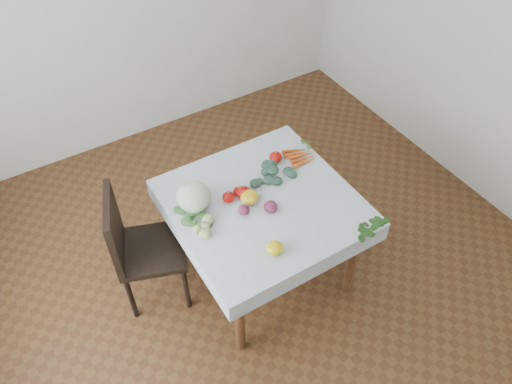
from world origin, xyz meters
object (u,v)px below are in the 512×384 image
chair (136,244)px  heirloom_back (249,197)px  carrot_bunch (302,156)px  table (263,212)px  cabbage (194,197)px

chair → heirloom_back: chair is taller
heirloom_back → carrot_bunch: bearing=18.0°
carrot_bunch → heirloom_back: bearing=-162.0°
table → heirloom_back: size_ratio=8.68×
table → cabbage: bearing=155.5°
heirloom_back → cabbage: bearing=157.4°
chair → carrot_bunch: 1.26m
cabbage → carrot_bunch: 0.85m
cabbage → heirloom_back: size_ratio=1.85×
chair → heirloom_back: size_ratio=8.17×
table → carrot_bunch: bearing=25.7°
table → heirloom_back: (-0.07, 0.05, 0.14)m
heirloom_back → carrot_bunch: heirloom_back is taller
table → heirloom_back: heirloom_back is taller
cabbage → carrot_bunch: cabbage is taller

